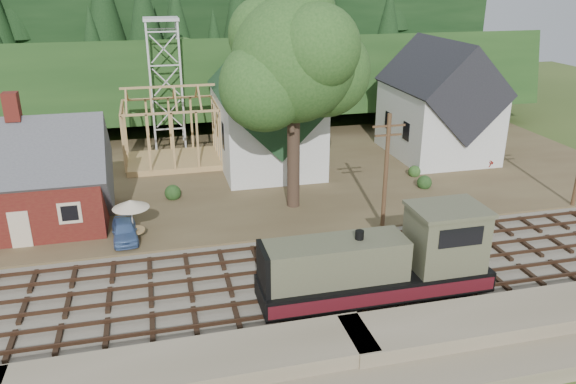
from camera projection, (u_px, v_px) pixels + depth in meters
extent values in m
plane|color=#384C1E|center=(303.00, 279.00, 31.79)|extent=(140.00, 140.00, 0.00)
cube|color=#7F7259|center=(354.00, 377.00, 24.10)|extent=(64.00, 5.00, 1.60)
cube|color=#726B5B|center=(303.00, 278.00, 31.76)|extent=(64.00, 11.00, 0.16)
cube|color=brown|center=(248.00, 174.00, 48.02)|extent=(64.00, 26.00, 0.30)
cube|color=#1E3F19|center=(214.00, 113.00, 69.79)|extent=(70.00, 28.96, 12.74)
cube|color=black|center=(202.00, 89.00, 84.26)|extent=(80.00, 20.00, 12.00)
cube|color=#571513|center=(28.00, 198.00, 37.39)|extent=(10.00, 7.00, 3.80)
cube|color=#4C4C51|center=(24.00, 171.00, 36.70)|extent=(10.80, 7.41, 7.41)
cube|color=#571513|center=(12.00, 107.00, 35.13)|extent=(0.90, 0.90, 1.80)
cube|color=beige|center=(20.00, 230.00, 34.46)|extent=(1.20, 0.06, 2.40)
cube|color=silver|center=(265.00, 129.00, 49.06)|extent=(8.00, 12.00, 6.40)
cube|color=#17341B|center=(265.00, 92.00, 47.89)|extent=(8.40, 12.96, 8.40)
cube|color=silver|center=(280.00, 81.00, 41.74)|extent=(2.40, 2.40, 4.00)
cone|color=#17341B|center=(280.00, 35.00, 40.54)|extent=(5.37, 5.37, 2.60)
cube|color=silver|center=(437.00, 121.00, 51.71)|extent=(8.00, 10.00, 6.40)
cube|color=black|center=(441.00, 86.00, 50.54)|extent=(8.40, 10.80, 8.40)
cube|color=tan|center=(174.00, 161.00, 50.16)|extent=(8.00, 6.00, 0.50)
cube|color=tan|center=(168.00, 87.00, 47.74)|extent=(8.00, 0.18, 0.18)
cube|color=silver|center=(151.00, 88.00, 51.92)|extent=(0.18, 0.18, 12.00)
cube|color=silver|center=(182.00, 87.00, 52.54)|extent=(0.18, 0.18, 12.00)
cube|color=silver|center=(151.00, 83.00, 54.45)|extent=(0.18, 0.18, 12.00)
cube|color=silver|center=(180.00, 81.00, 55.07)|extent=(0.18, 0.18, 12.00)
cube|color=silver|center=(161.00, 19.00, 51.31)|extent=(3.20, 3.20, 0.25)
cylinder|color=#38281E|center=(293.00, 153.00, 39.72)|extent=(0.90, 0.90, 8.00)
sphere|color=#254F1D|center=(294.00, 60.00, 37.36)|extent=(8.40, 8.40, 8.40)
sphere|color=#254F1D|center=(325.00, 71.00, 39.18)|extent=(6.40, 6.40, 6.40)
sphere|color=#254F1D|center=(264.00, 86.00, 36.69)|extent=(6.00, 6.00, 6.00)
cylinder|color=#4C331E|center=(386.00, 174.00, 36.60)|extent=(0.28, 0.28, 8.00)
cube|color=#4C331E|center=(389.00, 126.00, 35.43)|extent=(2.20, 0.12, 0.12)
cube|color=#4C331E|center=(388.00, 135.00, 35.65)|extent=(1.80, 0.12, 0.12)
cube|color=black|center=(374.00, 295.00, 29.65)|extent=(12.09, 2.52, 0.35)
cube|color=black|center=(375.00, 283.00, 29.38)|extent=(12.09, 2.92, 1.11)
cube|color=#56563E|center=(336.00, 260.00, 28.30)|extent=(7.26, 2.32, 2.12)
cube|color=#56563E|center=(446.00, 238.00, 29.45)|extent=(3.63, 2.82, 3.22)
cube|color=#56563E|center=(449.00, 209.00, 28.84)|extent=(3.83, 3.02, 0.20)
cube|color=black|center=(461.00, 237.00, 27.89)|extent=(2.42, 0.06, 1.01)
cube|color=#4D1018|center=(386.00, 298.00, 28.04)|extent=(12.09, 0.04, 0.71)
cube|color=#4D1018|center=(365.00, 269.00, 30.72)|extent=(12.09, 0.04, 0.71)
cylinder|color=black|center=(359.00, 237.00, 28.15)|extent=(0.44, 0.44, 0.71)
imported|color=#5377B2|center=(125.00, 230.00, 35.67)|extent=(1.83, 3.92, 1.30)
imported|color=red|center=(468.00, 158.00, 49.63)|extent=(5.05, 3.05, 1.31)
cylinder|color=silver|center=(132.00, 221.00, 35.80)|extent=(0.11, 0.11, 2.32)
cylinder|color=tan|center=(133.00, 230.00, 36.05)|extent=(1.48, 1.48, 0.08)
cone|color=beige|center=(130.00, 204.00, 35.38)|extent=(2.32, 2.32, 0.53)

